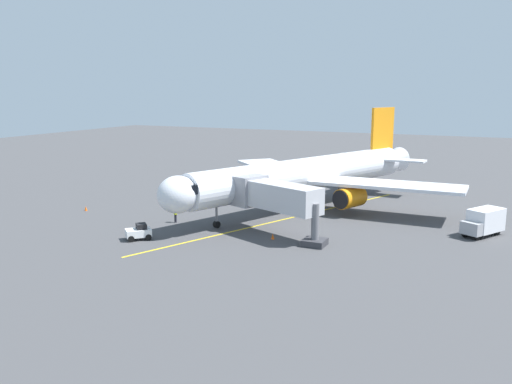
% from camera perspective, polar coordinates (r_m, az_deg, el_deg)
% --- Properties ---
extents(ground_plane, '(220.00, 220.00, 0.00)m').
position_cam_1_polar(ground_plane, '(66.85, 4.55, -1.15)').
color(ground_plane, '#424244').
extents(apron_lead_in_line, '(15.11, 37.22, 0.01)m').
position_cam_1_polar(apron_lead_in_line, '(58.52, 3.24, -2.87)').
color(apron_lead_in_line, yellow).
rests_on(apron_lead_in_line, ground).
extents(airplane, '(32.31, 38.62, 11.50)m').
position_cam_1_polar(airplane, '(63.44, 5.48, 1.86)').
color(airplane, silver).
rests_on(airplane, ground).
extents(jet_bridge, '(11.25, 6.56, 5.40)m').
position_cam_1_polar(jet_bridge, '(51.77, 1.63, -0.42)').
color(jet_bridge, '#B7B7BC').
rests_on(jet_bridge, ground).
extents(ground_crew_marshaller, '(0.47, 0.42, 1.71)m').
position_cam_1_polar(ground_crew_marshaller, '(57.35, -8.58, -2.36)').
color(ground_crew_marshaller, '#23232D').
rests_on(ground_crew_marshaller, ground).
extents(tug_near_nose, '(2.67, 2.70, 1.50)m').
position_cam_1_polar(tug_near_nose, '(51.63, -12.38, -4.20)').
color(tug_near_nose, white).
rests_on(tug_near_nose, ground).
extents(box_truck_portside, '(3.99, 4.96, 2.62)m').
position_cam_1_polar(box_truck_portside, '(55.93, 23.06, -2.94)').
color(box_truck_portside, '#9E9EA3').
rests_on(box_truck_portside, ground).
extents(safety_cone_nose_left, '(0.32, 0.32, 0.55)m').
position_cam_1_polar(safety_cone_nose_left, '(50.63, 1.80, -4.75)').
color(safety_cone_nose_left, '#F2590F').
rests_on(safety_cone_nose_left, ground).
extents(safety_cone_nose_right, '(0.32, 0.32, 0.55)m').
position_cam_1_polar(safety_cone_nose_right, '(65.37, -17.68, -1.67)').
color(safety_cone_nose_right, '#F2590F').
rests_on(safety_cone_nose_right, ground).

